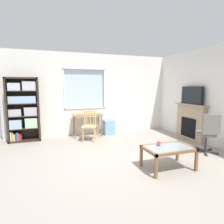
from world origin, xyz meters
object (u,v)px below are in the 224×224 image
object	(u,v)px
wooden_chair	(90,126)
office_chair	(208,132)
fireplace	(191,122)
tv	(192,95)
sippy_cup	(159,144)
plastic_drawer_unit	(109,127)
desk_under_window	(88,118)
coffee_table	(168,150)
bookshelf	(23,109)

from	to	relation	value
wooden_chair	office_chair	bearing A→B (deg)	-39.70
fireplace	tv	xyz separation A→B (m)	(-0.02, 0.00, 0.82)
wooden_chair	fireplace	distance (m)	3.12
office_chair	sippy_cup	size ratio (longest dim) A/B	11.11
plastic_drawer_unit	office_chair	size ratio (longest dim) A/B	0.49
fireplace	sippy_cup	distance (m)	2.49
desk_under_window	coffee_table	xyz separation A→B (m)	(1.00, -2.99, -0.22)
bookshelf	office_chair	bearing A→B (deg)	-31.69
bookshelf	wooden_chair	distance (m)	2.03
fireplace	office_chair	size ratio (longest dim) A/B	1.18
coffee_table	sippy_cup	xyz separation A→B (m)	(-0.14, 0.14, 0.11)
fireplace	coffee_table	bearing A→B (deg)	-141.39
plastic_drawer_unit	sippy_cup	distance (m)	2.92
wooden_chair	coffee_table	xyz separation A→B (m)	(1.05, -2.47, -0.08)
plastic_drawer_unit	tv	world-z (taller)	tv
desk_under_window	plastic_drawer_unit	distance (m)	0.83
tv	wooden_chair	bearing A→B (deg)	162.31
wooden_chair	tv	size ratio (longest dim) A/B	1.06
office_chair	plastic_drawer_unit	bearing A→B (deg)	122.72
wooden_chair	fireplace	world-z (taller)	fireplace
fireplace	coffee_table	world-z (taller)	fireplace
wooden_chair	tv	distance (m)	3.23
bookshelf	desk_under_window	xyz separation A→B (m)	(1.92, -0.11, -0.37)
desk_under_window	plastic_drawer_unit	size ratio (longest dim) A/B	1.96
tv	coffee_table	bearing A→B (deg)	-141.13
bookshelf	fireplace	distance (m)	5.10
plastic_drawer_unit	fireplace	distance (m)	2.66
wooden_chair	sippy_cup	distance (m)	2.51
wooden_chair	fireplace	size ratio (longest dim) A/B	0.76
bookshelf	wooden_chair	world-z (taller)	bookshelf
plastic_drawer_unit	sippy_cup	world-z (taller)	sippy_cup
wooden_chair	coffee_table	distance (m)	2.69
fireplace	wooden_chair	bearing A→B (deg)	162.41
coffee_table	plastic_drawer_unit	bearing A→B (deg)	94.77
tv	coffee_table	distance (m)	2.64
wooden_chair	sippy_cup	xyz separation A→B (m)	(0.91, -2.34, 0.03)
bookshelf	plastic_drawer_unit	distance (m)	2.76
plastic_drawer_unit	fireplace	xyz separation A→B (m)	(2.17, -1.51, 0.32)
plastic_drawer_unit	desk_under_window	bearing A→B (deg)	-176.15
desk_under_window	sippy_cup	distance (m)	2.98
desk_under_window	sippy_cup	xyz separation A→B (m)	(0.86, -2.85, -0.11)
plastic_drawer_unit	office_chair	world-z (taller)	office_chair
bookshelf	desk_under_window	size ratio (longest dim) A/B	1.99
office_chair	coffee_table	bearing A→B (deg)	-164.02
wooden_chair	plastic_drawer_unit	bearing A→B (deg)	35.43
desk_under_window	tv	world-z (taller)	tv
office_chair	desk_under_window	bearing A→B (deg)	133.31
wooden_chair	coffee_table	size ratio (longest dim) A/B	0.94
plastic_drawer_unit	coffee_table	distance (m)	3.05
bookshelf	coffee_table	size ratio (longest dim) A/B	1.99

